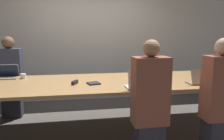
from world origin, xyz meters
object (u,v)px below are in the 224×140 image
Objects in this scene: laptop_near_right at (201,80)px; person_near_right at (220,100)px; cup_far_left at (23,76)px; laptop_far_left at (7,74)px; laptop_near_midright at (140,83)px; stapler at (75,82)px; person_far_left at (11,79)px; person_near_midright at (150,104)px.

person_near_right is (-0.03, -0.47, -0.14)m from laptop_near_right.
cup_far_left is at bearing -18.26° from laptop_near_right.
laptop_far_left is 2.14m from laptop_near_midright.
stapler is at bearing -26.61° from laptop_near_midright.
stapler is at bearing -40.66° from person_far_left.
cup_far_left is at bearing -13.31° from laptop_far_left.
laptop_far_left is at bearing -17.81° from laptop_near_right.
cup_far_left is 1.89m from laptop_near_midright.
laptop_far_left is 0.24× the size of person_near_midright.
laptop_near_right is 0.93m from laptop_near_midright.
laptop_far_left is (-2.80, 0.90, 0.00)m from laptop_near_right.
laptop_near_right is at bearing 13.76° from stapler.
laptop_near_right reaches higher than stapler.
person_near_right is 0.87m from person_near_midright.
person_far_left is 17.05× the size of cup_far_left.
cup_far_left is 0.97m from stapler.
person_far_left is at bearing -41.34° from person_near_midright.
person_near_right reaches higher than stapler.
laptop_near_midright is 2.14× the size of stapler.
person_near_right is at bearing -31.53° from person_far_left.
cup_far_left is (0.26, -0.06, -0.03)m from laptop_far_left.
person_near_midright is (-0.90, -0.46, -0.15)m from laptop_near_right.
laptop_near_right is 0.95× the size of laptop_far_left.
person_near_midright is at bearing -41.34° from person_far_left.
laptop_far_left is 2.35m from person_near_midright.
person_near_midright reaches higher than cup_far_left.
laptop_far_left is 1.01× the size of laptop_near_midright.
laptop_near_right is 0.22× the size of person_near_right.
person_near_midright is at bearing -38.30° from cup_far_left.
laptop_far_left is 2.16× the size of stapler.
laptop_far_left is at bearing 166.69° from cup_far_left.
person_far_left is at bearing 97.86° from laptop_far_left.
person_near_midright is (1.95, -1.72, -0.01)m from person_far_left.
cup_far_left is 2.10m from person_near_midright.
laptop_near_right is 1.02m from person_near_midright.
person_near_midright is (1.65, -1.30, -0.13)m from cup_far_left.
stapler is at bearing -9.85° from laptop_near_right.
person_far_left is 4.30× the size of laptop_near_midright.
person_far_left is 0.53m from cup_far_left.
person_far_left is 1.47m from stapler.
person_near_midright reaches higher than laptop_near_midright.
person_far_left reaches higher than cup_far_left.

